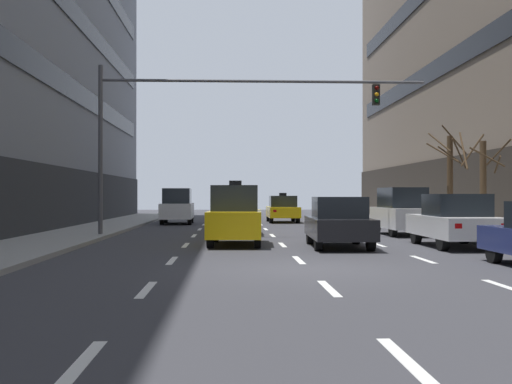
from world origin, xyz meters
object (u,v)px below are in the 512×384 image
taxi_driving_5 (235,215)px  car_parked_2 (455,221)px  street_tree_2 (450,179)px  car_driving_0 (339,223)px  car_driving_4 (232,205)px  traffic_signal_0 (206,114)px  car_parked_3 (402,211)px  car_driving_2 (177,206)px  taxi_driving_3 (235,215)px  pedestrian_0 (428,208)px  street_tree_1 (483,183)px  taxi_driving_1 (283,209)px

taxi_driving_5 → car_parked_2: 10.37m
car_parked_2 → street_tree_2: 7.50m
car_driving_0 → car_driving_4: 18.63m
car_parked_2 → taxi_driving_5: bearing=133.2°
car_driving_0 → traffic_signal_0: 8.01m
taxi_driving_5 → traffic_signal_0: bearing=-116.8°
car_driving_4 → car_parked_3: 14.08m
car_driving_2 → taxi_driving_3: bearing=-78.4°
pedestrian_0 → street_tree_2: bearing=-90.7°
car_parked_2 → traffic_signal_0: 10.62m
car_parked_3 → traffic_signal_0: traffic_signal_0 is taller
street_tree_1 → taxi_driving_5: bearing=156.4°
taxi_driving_5 → street_tree_2: (9.43, -0.59, 1.58)m
taxi_driving_1 → taxi_driving_5: (-3.10, -11.51, 0.00)m
street_tree_1 → street_tree_2: street_tree_2 is taller
taxi_driving_1 → street_tree_2: size_ratio=0.97×
car_parked_2 → traffic_signal_0: traffic_signal_0 is taller
taxi_driving_5 → pedestrian_0: 9.82m
taxi_driving_5 → taxi_driving_3: bearing=-90.3°
car_parked_2 → car_parked_3: (0.00, 6.25, 0.15)m
taxi_driving_1 → street_tree_1: (6.35, -15.65, 1.33)m
car_parked_2 → taxi_driving_1: bearing=101.9°
car_driving_4 → taxi_driving_5: (0.06, -10.81, -0.28)m
taxi_driving_3 → car_driving_2: bearing=101.6°
street_tree_1 → car_driving_0: bearing=-151.2°
taxi_driving_5 → car_parked_3: bearing=-10.4°
taxi_driving_3 → car_parked_3: taxi_driving_3 is taller
car_driving_4 → traffic_signal_0: size_ratio=0.35×
car_driving_0 → traffic_signal_0: bearing=130.8°
car_parked_2 → street_tree_1: bearing=55.6°
street_tree_1 → pedestrian_0: size_ratio=2.54×
pedestrian_0 → car_driving_2: bearing=150.7°
traffic_signal_0 → street_tree_2: bearing=9.3°
pedestrian_0 → car_parked_2: bearing=-103.1°
street_tree_2 → car_parked_2: bearing=-108.5°
taxi_driving_5 → car_parked_2: size_ratio=0.96×
car_driving_0 → taxi_driving_3: taxi_driving_3 is taller
taxi_driving_1 → car_parked_3: (4.01, -12.82, 0.18)m
street_tree_2 → car_parked_3: bearing=-162.9°
car_parked_2 → pedestrian_0: 10.43m
street_tree_1 → pedestrian_0: bearing=89.8°
car_driving_0 → street_tree_2: size_ratio=0.97×
car_parked_3 → street_tree_2: bearing=17.1°
car_driving_0 → taxi_driving_5: bearing=113.7°
car_driving_4 → pedestrian_0: car_driving_4 is taller
car_parked_2 → street_tree_1: 4.35m
car_driving_0 → taxi_driving_1: bearing=90.6°
car_driving_0 → pedestrian_0: 11.85m
car_driving_0 → street_tree_2: 9.38m
car_parked_2 → pedestrian_0: bearing=76.9°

